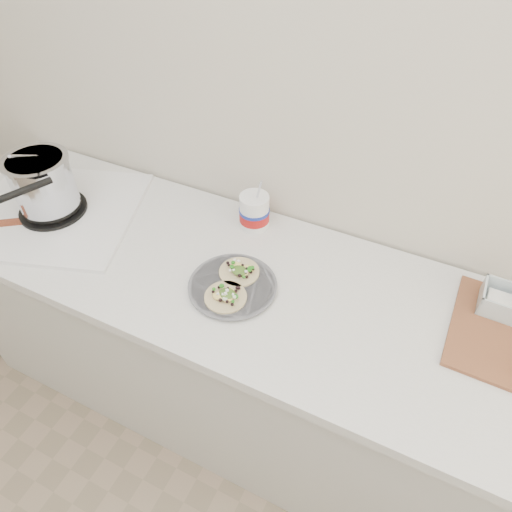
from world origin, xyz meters
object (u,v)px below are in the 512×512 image
at_px(taco_plate, 233,284).
at_px(tub, 255,210).
at_px(bacon_plate, 20,224).
at_px(stove, 47,194).

bearing_deg(taco_plate, tub, 103.00).
bearing_deg(bacon_plate, stove, 57.98).
bearing_deg(tub, bacon_plate, -154.12).
distance_m(stove, tub, 0.72).
relative_size(taco_plate, tub, 1.17).
relative_size(taco_plate, bacon_plate, 1.10).
distance_m(stove, taco_plate, 0.74).
height_order(stove, tub, stove).
distance_m(tub, bacon_plate, 0.82).
height_order(tub, bacon_plate, tub).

